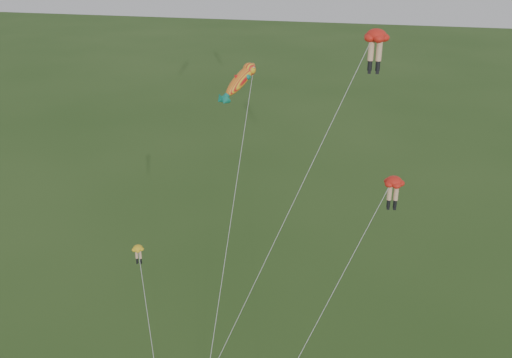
# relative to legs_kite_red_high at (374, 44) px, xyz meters

# --- Properties ---
(legs_kite_red_high) EXTENTS (9.47, 10.17, 20.89)m
(legs_kite_red_high) POSITION_rel_legs_kite_red_high_xyz_m (0.00, 0.00, 0.00)
(legs_kite_red_high) COLOR red
(legs_kite_red_high) RESTS_ON ground
(legs_kite_red_mid) EXTENTS (7.02, 9.30, 12.72)m
(legs_kite_red_mid) POSITION_rel_legs_kite_red_high_xyz_m (1.77, -2.78, -8.06)
(legs_kite_red_mid) COLOR red
(legs_kite_red_mid) RESTS_ON ground
(legs_kite_yellow) EXTENTS (3.51, 5.74, 7.63)m
(legs_kite_yellow) POSITION_rel_legs_kite_red_high_xyz_m (-13.52, -5.82, -13.24)
(legs_kite_yellow) COLOR yellow
(legs_kite_yellow) RESTS_ON ground
(fish_kite) EXTENTS (2.41, 12.73, 18.63)m
(fish_kite) POSITION_rel_legs_kite_red_high_xyz_m (-8.15, -0.01, -2.72)
(fish_kite) COLOR yellow
(fish_kite) RESTS_ON ground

